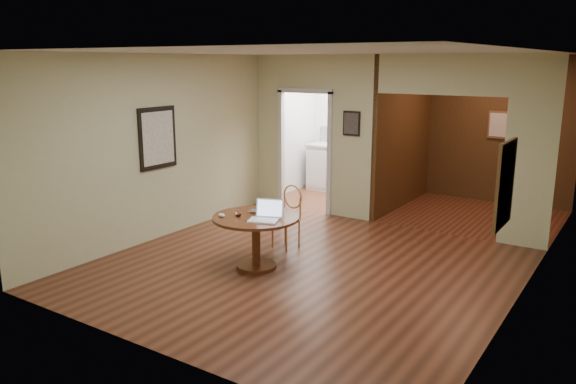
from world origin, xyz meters
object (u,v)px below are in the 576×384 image
Objects in this scene: open_laptop at (266,215)px; closed_laptop at (263,213)px; chair at (288,213)px; dining_table at (256,230)px.

open_laptop is 1.13× the size of closed_laptop.
open_laptop is 0.28m from closed_laptop.
closed_laptop is (-0.20, 0.19, -0.05)m from open_laptop.
open_laptop reaches higher than chair.
dining_table is 0.23m from closed_laptop.
chair reaches higher than dining_table.
open_laptop is (0.21, -0.06, 0.24)m from dining_table.
chair is 0.85m from closed_laptop.
dining_table is at bearing -73.19° from chair.
dining_table is 0.95m from chair.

